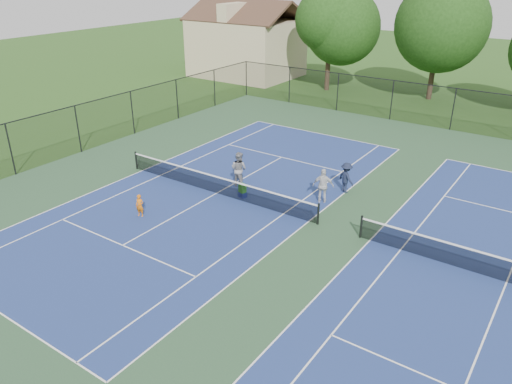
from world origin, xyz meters
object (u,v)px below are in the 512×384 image
Objects in this scene: child_player at (140,206)px; bystander_a at (323,186)px; clapboard_house at (246,45)px; instructor at (239,169)px; bystander_b at (346,178)px; tree_back_b at (440,20)px; ball_hopper at (242,188)px; tree_back_a at (330,23)px; ball_crate at (242,195)px.

bystander_a is (6.40, 6.26, 0.34)m from child_player.
clapboard_house is 9.79× the size of child_player.
instructor is 5.66m from bystander_b.
child_player is 10.53m from bystander_b.
tree_back_b reaches higher than bystander_a.
bystander_a is 4.09× the size of ball_hopper.
instructor is at bearing 52.93° from bystander_b.
tree_back_a is 4.78× the size of instructor.
bystander_a is (2.02, -23.78, -5.70)m from tree_back_b.
tree_back_b reaches higher than child_player.
ball_hopper is (0.00, 0.00, 0.36)m from ball_crate.
bystander_b reaches higher than child_player.
clapboard_house is 32.61m from child_player.
tree_back_a is at bearing 107.35° from ball_crate.
tree_back_a is 10.47m from clapboard_house.
bystander_b reaches higher than ball_hopper.
instructor is at bearing -74.22° from tree_back_a.
bystander_b is at bearing -60.26° from tree_back_a.
ball_hopper is at bearing 132.04° from instructor.
tree_back_b is 25.30m from instructor.
instructor is 1.55m from ball_hopper.
clapboard_house is 31.07m from bystander_a.
instructor is (1.74, 5.52, 0.41)m from child_player.
child_player is 5.24m from ball_crate.
clapboard_house reaches higher than bystander_a.
ball_crate is at bearing 3.88° from bystander_a.
ball_hopper is (1.01, -1.08, -0.46)m from instructor.
clapboard_house is (-19.00, -1.00, -3.50)m from tree_back_b.
instructor is 1.69m from ball_crate.
bystander_b is (5.07, 2.50, -0.14)m from instructor.
instructor reaches higher than ball_crate.
tree_back_a is 23.95m from instructor.
bystander_b is at bearing -44.44° from clapboard_house.
tree_back_a is 5.62× the size of bystander_b.
child_player is (-4.38, -30.04, -6.04)m from tree_back_b.
tree_back_a is 25.42m from ball_crate.
bystander_a is at bearing -47.30° from clapboard_house.
ball_hopper is at bearing 68.06° from bystander_b.
ball_crate is at bearing 68.06° from bystander_b.
instructor is at bearing 133.10° from ball_crate.
child_player is 8.96m from bystander_a.
bystander_a is at bearing -85.15° from tree_back_b.
ball_hopper reaches higher than ball_crate.
ball_hopper is at bearing -54.77° from clapboard_house.
child_player is 0.62× the size of bystander_a.
tree_back_b is 6.16× the size of bystander_b.
bystander_b reaches higher than ball_crate.
instructor is at bearing -96.14° from tree_back_b.
instructor is at bearing -55.17° from clapboard_house.
ball_crate is (1.01, -1.08, -0.82)m from instructor.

